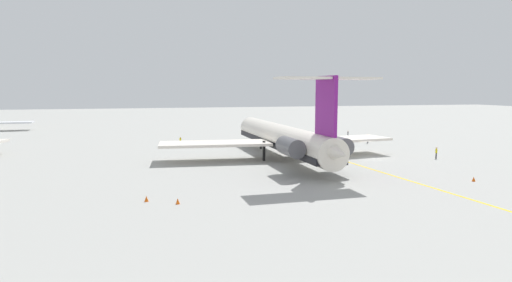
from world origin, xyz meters
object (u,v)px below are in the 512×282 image
Objects in this scene: safety_cone_wingtip at (474,179)px; safety_cone_tail at (178,201)px; main_jetliner at (284,138)px; ground_crew_starboard at (180,140)px; safety_cone_nose at (146,199)px; ground_crew_near_tail at (368,137)px; ground_crew_near_nose at (348,133)px; ground_crew_portside at (436,151)px.

safety_cone_tail is (-1.30, 33.97, 0.00)m from safety_cone_wingtip.
main_jetliner is 27.93m from safety_cone_tail.
ground_crew_starboard is 3.02× the size of safety_cone_nose.
safety_cone_wingtip is (-0.37, -36.77, 0.00)m from safety_cone_nose.
ground_crew_starboard is at bearing -5.44° from safety_cone_tail.
main_jetliner is 75.54× the size of safety_cone_tail.
ground_crew_near_tail is 54.09m from safety_cone_tail.
safety_cone_wingtip is (-20.19, -16.40, -3.03)m from main_jetliner.
safety_cone_tail is (-1.67, -2.80, 0.00)m from safety_cone_nose.
ground_crew_near_tail is at bearing -24.68° from ground_crew_near_nose.
ground_crew_portside is (-28.55, -0.45, 0.08)m from ground_crew_near_nose.
ground_crew_near_tail reaches higher than safety_cone_nose.
ground_crew_starboard is at bearing 36.12° from safety_cone_wingtip.
safety_cone_wingtip and safety_cone_tail have the same top height.
ground_crew_starboard is at bearing -109.37° from ground_crew_near_nose.
ground_crew_portside is at bearing -23.32° from safety_cone_wingtip.
ground_crew_near_nose reaches higher than safety_cone_nose.
ground_crew_near_nose is 3.01× the size of safety_cone_nose.
safety_cone_nose is at bearing 59.19° from safety_cone_tail.
ground_crew_near_tail is (14.90, -22.42, -2.15)m from main_jetliner.
ground_crew_near_tail is 55.12m from safety_cone_nose.
safety_cone_tail is (-21.49, 17.58, -3.03)m from main_jetliner.
ground_crew_near_nose reaches higher than safety_cone_wingtip.
main_jetliner reaches higher than safety_cone_tail.
ground_crew_near_nose is (23.67, -22.54, -2.26)m from main_jetliner.
ground_crew_near_tail is 36.45m from ground_crew_starboard.
ground_crew_portside is 3.26× the size of safety_cone_wingtip.
safety_cone_wingtip is at bearing -31.83° from ground_crew_near_nose.
safety_cone_nose is (-34.73, 42.80, -0.89)m from ground_crew_near_tail.
safety_cone_nose is (-40.66, 6.83, -0.78)m from ground_crew_starboard.
ground_crew_near_tail is at bearing 96.41° from ground_crew_portside.
ground_crew_near_tail is at bearing -57.04° from main_jetliner.
ground_crew_near_nose is 8.76m from ground_crew_near_tail.
ground_crew_near_nose reaches higher than safety_cone_tail.
ground_crew_starboard is (20.84, 13.55, -2.26)m from main_jetliner.
ground_crew_portside is 45.89m from safety_cone_nose.
main_jetliner reaches higher than ground_crew_starboard.
main_jetliner is 32.76m from ground_crew_near_nose.
ground_crew_near_tail is 1.11× the size of ground_crew_starboard.
ground_crew_near_tail is 35.62m from safety_cone_wingtip.
ground_crew_portside is 43.85m from safety_cone_tail.
safety_cone_nose is at bearing -156.26° from ground_crew_portside.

